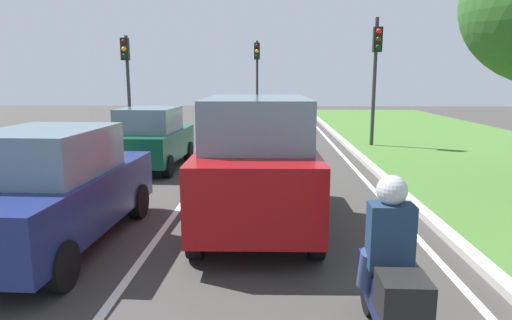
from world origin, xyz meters
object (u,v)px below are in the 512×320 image
Objects in this scene: car_suv_ahead at (257,161)px; car_sedan_left_lane at (53,189)px; traffic_light_far_median at (257,67)px; traffic_light_near_right at (376,62)px; traffic_light_overhead_left at (127,68)px; car_hatchback_far at (152,138)px; rider_person at (389,234)px; motorcycle at (387,299)px.

car_sedan_left_lane is (-3.10, -1.15, -0.25)m from car_suv_ahead.
car_suv_ahead is 17.79m from traffic_light_far_median.
traffic_light_near_right is 10.07m from traffic_light_overhead_left.
traffic_light_far_median is at bearing 90.87° from car_suv_ahead.
traffic_light_near_right is at bearing 57.09° from car_sedan_left_lane.
car_hatchback_far is at bearing 92.80° from car_sedan_left_lane.
traffic_light_overhead_left reaches higher than car_sedan_left_lane.
traffic_light_near_right is (7.35, 4.37, 2.32)m from car_hatchback_far.
traffic_light_overhead_left is 0.93× the size of traffic_light_far_median.
traffic_light_overhead_left is (-2.73, 12.08, 2.10)m from car_sedan_left_lane.
traffic_light_near_right is at bearing -60.30° from traffic_light_far_median.
traffic_light_far_median reaches higher than rider_person.
traffic_light_far_median reaches higher than car_sedan_left_lane.
car_sedan_left_lane is 1.00× the size of traffic_light_overhead_left.
motorcycle is at bearing -28.82° from car_sedan_left_lane.
car_suv_ahead reaches higher than motorcycle.
car_sedan_left_lane reaches higher than motorcycle.
car_sedan_left_lane is at bearing -97.51° from traffic_light_far_median.
traffic_light_overhead_left is at bearing 115.44° from car_hatchback_far.
car_sedan_left_lane is at bearing -160.76° from car_suv_ahead.
rider_person is at bearing -63.86° from traffic_light_overhead_left.
car_suv_ahead is 3.90× the size of rider_person.
motorcycle is at bearing -60.59° from car_hatchback_far.
rider_person is (4.58, -8.70, 0.31)m from car_hatchback_far.
car_sedan_left_lane is 0.90× the size of traffic_light_near_right.
car_hatchback_far reaches higher than motorcycle.
traffic_light_overhead_left is at bearing 104.32° from car_sedan_left_lane.
motorcycle is 13.67m from traffic_light_near_right.
traffic_light_overhead_left reaches higher than rider_person.
motorcycle is 0.62m from rider_person.
car_hatchback_far is 9.84m from rider_person.
traffic_light_far_median is (-1.96, 21.42, 2.66)m from motorcycle.
car_sedan_left_lane is 12.95m from traffic_light_near_right.
traffic_light_far_median is at bearing 119.70° from traffic_light_near_right.
car_sedan_left_lane is 12.56m from traffic_light_overhead_left.
motorcycle is (4.58, -8.75, -0.31)m from car_hatchback_far.
traffic_light_overhead_left is at bearing 116.98° from rider_person.
traffic_light_far_median is (-1.97, 21.37, 2.04)m from rider_person.
traffic_light_near_right is at bearing -8.95° from traffic_light_overhead_left.
motorcycle is at bearing -84.76° from traffic_light_far_median.
traffic_light_overhead_left is at bearing 116.90° from motorcycle.
car_hatchback_far is (-0.13, 6.14, -0.04)m from car_sedan_left_lane.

